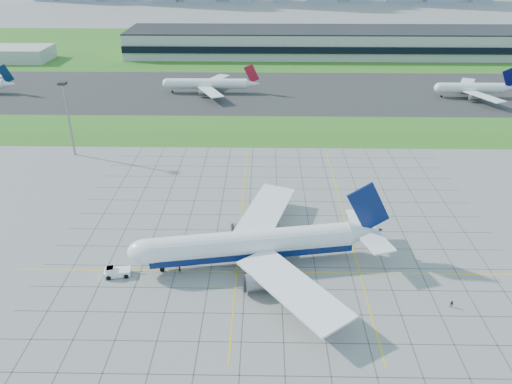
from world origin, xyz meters
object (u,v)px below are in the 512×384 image
at_px(light_mast, 67,110).
at_px(distant_jet_2, 472,88).
at_px(crew_near, 180,269).
at_px(pushback_tug, 116,272).
at_px(airliner, 253,244).
at_px(distant_jet_1, 208,84).
at_px(crew_far, 452,304).

distance_m(light_mast, distant_jet_2, 178.79).
bearing_deg(crew_near, pushback_tug, 144.05).
xyz_separation_m(airliner, crew_near, (-16.70, -3.93, -4.28)).
bearing_deg(light_mast, distant_jet_2, 23.77).
bearing_deg(airliner, pushback_tug, 179.98).
bearing_deg(airliner, crew_near, -176.69).
relative_size(pushback_tug, crew_near, 4.55).
bearing_deg(pushback_tug, distant_jet_1, 77.80).
bearing_deg(crew_near, distant_jet_1, 51.44).
xyz_separation_m(light_mast, distant_jet_1, (38.84, 77.40, -11.69)).
height_order(crew_near, distant_jet_2, distant_jet_2).
distance_m(pushback_tug, distant_jet_1, 146.43).
height_order(crew_near, crew_far, crew_near).
relative_size(crew_far, distant_jet_2, 0.04).
xyz_separation_m(crew_far, distant_jet_1, (-66.04, 155.72, 3.70)).
bearing_deg(crew_far, distant_jet_1, 152.54).
distance_m(crew_near, crew_far, 58.83).
relative_size(airliner, crew_far, 38.21).
relative_size(airliner, distant_jet_2, 1.42).
relative_size(light_mast, distant_jet_1, 0.58).
bearing_deg(crew_far, pushback_tug, -147.93).
xyz_separation_m(light_mast, crew_near, (47.07, -67.44, -15.24)).
bearing_deg(pushback_tug, crew_near, -4.06).
bearing_deg(crew_near, crew_far, -52.47).
relative_size(light_mast, crew_far, 16.16).
bearing_deg(crew_near, airliner, -28.58).
xyz_separation_m(pushback_tug, crew_near, (14.05, 1.44, -0.10)).
height_order(airliner, distant_jet_1, airliner).
height_order(light_mast, crew_far, light_mast).
bearing_deg(crew_far, airliner, -160.25).
distance_m(airliner, distant_jet_2, 168.05).
height_order(pushback_tug, distant_jet_1, distant_jet_1).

